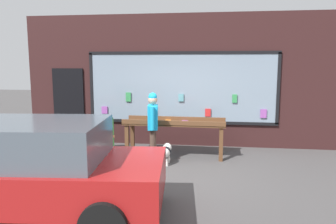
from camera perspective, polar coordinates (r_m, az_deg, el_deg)
The scene contains 7 objects.
ground_plane at distance 6.92m, azimuth -0.06°, elevation -10.35°, with size 40.00×40.00×0.00m, color #474444.
shopfront_facade at distance 8.94m, azimuth 1.83°, elevation 5.37°, with size 8.60×0.29×3.55m.
display_table_main at distance 7.88m, azimuth 1.09°, elevation -2.47°, with size 2.44×0.72×0.92m.
person_browsing at distance 7.41m, azimuth -2.65°, elevation -1.78°, with size 0.28×0.63×1.59m.
small_dog at distance 7.36m, azimuth -0.41°, elevation -6.86°, with size 0.25×0.62×0.43m.
sandwich_board_sign at distance 8.50m, azimuth -11.33°, elevation -3.93°, with size 0.76×0.84×0.85m.
parked_car at distance 5.22m, azimuth -23.32°, elevation -8.79°, with size 4.09×2.15×1.41m.
Camera 1 is at (0.90, -6.49, 2.22)m, focal length 35.00 mm.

